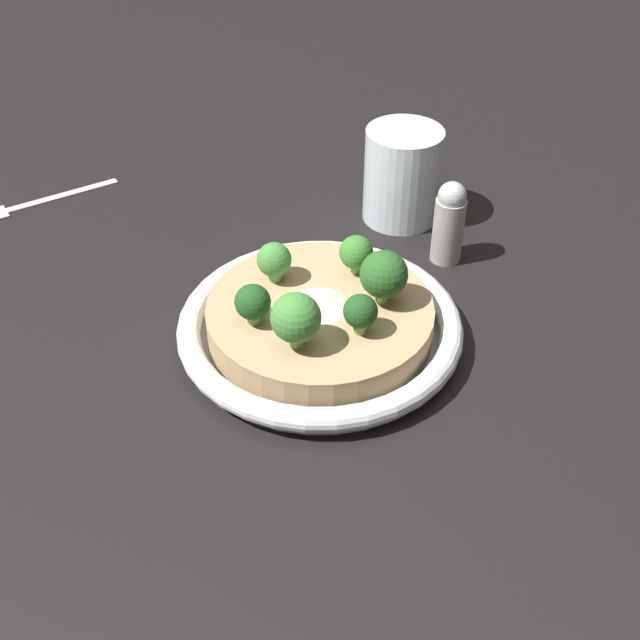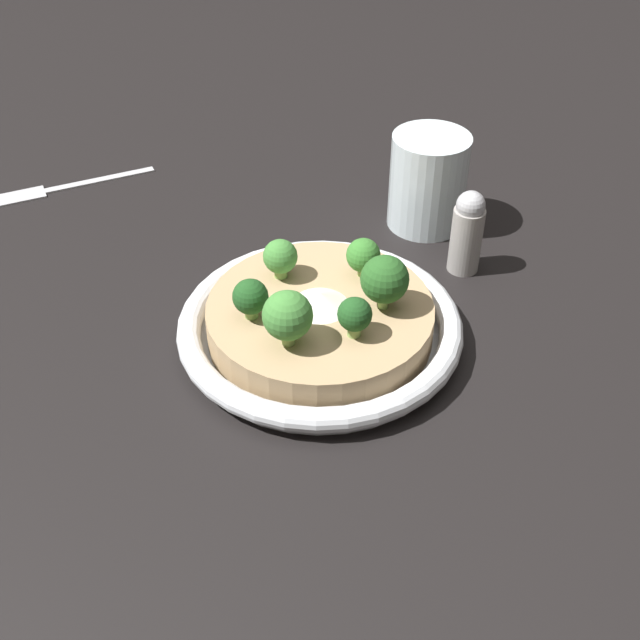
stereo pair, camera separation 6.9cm
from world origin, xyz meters
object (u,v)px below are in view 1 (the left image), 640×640
(broccoli_back_right, at_px, (360,312))
(fork_utensil, at_px, (21,206))
(broccoli_front_left, at_px, (274,260))
(drinking_glass, at_px, (402,175))
(risotto_bowl, at_px, (320,324))
(broccoli_back, at_px, (383,272))
(broccoli_front_right, at_px, (296,318))
(broccoli_back_left, at_px, (356,253))
(broccoli_front, at_px, (253,303))
(pepper_shaker, at_px, (449,222))

(broccoli_back_right, height_order, fork_utensil, broccoli_back_right)
(broccoli_front_left, bearing_deg, drinking_glass, 137.03)
(risotto_bowl, bearing_deg, broccoli_back, 94.96)
(broccoli_front_right, height_order, drinking_glass, drinking_glass)
(broccoli_back_left, distance_m, broccoli_front, 0.11)
(broccoli_front_left, bearing_deg, broccoli_front, -20.08)
(broccoli_front, distance_m, broccoli_back_right, 0.09)
(risotto_bowl, height_order, broccoli_front_left, broccoli_front_left)
(risotto_bowl, xyz_separation_m, broccoli_front, (0.02, -0.06, 0.04))
(drinking_glass, relative_size, fork_utensil, 0.59)
(broccoli_back_left, height_order, fork_utensil, broccoli_back_left)
(fork_utensil, bearing_deg, broccoli_back_left, 122.51)
(broccoli_front, xyz_separation_m, broccoli_back_right, (0.02, 0.09, 0.00))
(risotto_bowl, bearing_deg, broccoli_back_left, 140.66)
(risotto_bowl, xyz_separation_m, broccoli_back, (-0.00, 0.05, 0.05))
(broccoli_front, distance_m, fork_utensil, 0.37)
(broccoli_front, bearing_deg, pepper_shaker, 123.18)
(broccoli_front_left, distance_m, broccoli_front_right, 0.09)
(broccoli_back, distance_m, broccoli_back_right, 0.05)
(fork_utensil, bearing_deg, broccoli_front_right, 106.69)
(risotto_bowl, xyz_separation_m, pepper_shaker, (-0.11, 0.14, 0.03))
(broccoli_back_left, distance_m, pepper_shaker, 0.12)
(broccoli_back_right, bearing_deg, drinking_glass, 161.41)
(broccoli_back_left, distance_m, broccoli_front_right, 0.11)
(broccoli_back_left, xyz_separation_m, pepper_shaker, (-0.07, 0.10, -0.02))
(broccoli_back_right, bearing_deg, broccoli_front_right, -78.02)
(broccoli_back, relative_size, fork_utensil, 0.29)
(broccoli_front_left, bearing_deg, fork_utensil, -128.68)
(broccoli_front, height_order, drinking_glass, drinking_glass)
(broccoli_front_right, bearing_deg, pepper_shaker, 134.67)
(broccoli_front, bearing_deg, drinking_glass, 142.16)
(risotto_bowl, height_order, drinking_glass, drinking_glass)
(broccoli_front, distance_m, drinking_glass, 0.27)
(pepper_shaker, bearing_deg, broccoli_back, -38.30)
(broccoli_front_right, distance_m, broccoli_back, 0.09)
(fork_utensil, xyz_separation_m, pepper_shaker, (0.14, 0.44, 0.04))
(broccoli_back_left, xyz_separation_m, broccoli_back, (0.04, 0.02, 0.01))
(drinking_glass, relative_size, pepper_shaker, 1.16)
(broccoli_back_left, bearing_deg, drinking_glass, 154.96)
(risotto_bowl, bearing_deg, fork_utensil, -130.13)
(broccoli_front, bearing_deg, broccoli_back_left, 123.15)
(pepper_shaker, bearing_deg, broccoli_back_left, -56.79)
(broccoli_front_right, xyz_separation_m, drinking_glass, (-0.24, 0.13, -0.02))
(broccoli_back, bearing_deg, broccoli_back_right, -30.48)
(broccoli_back, bearing_deg, risotto_bowl, -85.04)
(broccoli_back_right, relative_size, pepper_shaker, 0.42)
(risotto_bowl, xyz_separation_m, broccoli_front_left, (-0.04, -0.04, 0.04))
(broccoli_front_left, bearing_deg, pepper_shaker, 111.86)
(risotto_bowl, height_order, pepper_shaker, pepper_shaker)
(fork_utensil, bearing_deg, broccoli_back_right, 112.74)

